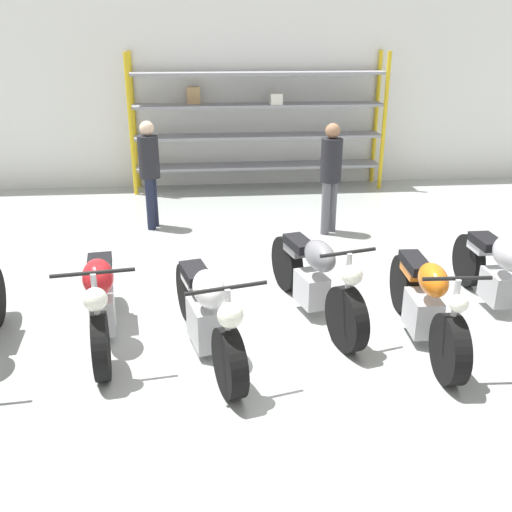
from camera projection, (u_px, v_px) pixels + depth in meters
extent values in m
plane|color=#9EA3A0|center=(260.00, 331.00, 6.02)|extent=(30.00, 30.00, 0.00)
cube|color=white|center=(228.00, 93.00, 11.09)|extent=(30.00, 0.08, 3.60)
cylinder|color=gold|center=(131.00, 126.00, 10.53)|extent=(0.08, 0.08, 2.59)
cylinder|color=gold|center=(384.00, 122.00, 10.94)|extent=(0.08, 0.08, 2.59)
cylinder|color=gold|center=(134.00, 122.00, 11.04)|extent=(0.08, 0.08, 2.59)
cylinder|color=gold|center=(376.00, 118.00, 11.45)|extent=(0.08, 0.08, 2.59)
cube|color=gray|center=(259.00, 166.00, 11.31)|extent=(4.80, 0.55, 0.05)
cube|color=gray|center=(259.00, 136.00, 11.09)|extent=(4.80, 0.55, 0.05)
cube|color=gray|center=(259.00, 105.00, 10.87)|extent=(4.80, 0.55, 0.05)
cube|color=gray|center=(259.00, 73.00, 10.66)|extent=(4.80, 0.55, 0.05)
cube|color=silver|center=(276.00, 99.00, 10.75)|extent=(0.23, 0.30, 0.20)
cube|color=tan|center=(145.00, 162.00, 11.06)|extent=(0.25, 0.23, 0.19)
cube|color=tan|center=(193.00, 95.00, 10.86)|extent=(0.25, 0.20, 0.31)
cylinder|color=black|center=(101.00, 346.00, 5.13)|extent=(0.21, 0.64, 0.63)
cylinder|color=black|center=(104.00, 283.00, 6.41)|extent=(0.21, 0.64, 0.63)
cube|color=#ADADB2|center=(103.00, 311.00, 5.83)|extent=(0.29, 0.48, 0.38)
ellipsoid|color=#B2191E|center=(98.00, 277.00, 5.50)|extent=(0.36, 0.49, 0.35)
cube|color=black|center=(100.00, 264.00, 5.95)|extent=(0.31, 0.49, 0.10)
cube|color=#B2191E|center=(101.00, 268.00, 6.08)|extent=(0.25, 0.35, 0.12)
cylinder|color=#ADADB2|center=(97.00, 311.00, 5.02)|extent=(0.06, 0.06, 0.70)
sphere|color=silver|center=(95.00, 299.00, 4.90)|extent=(0.21, 0.21, 0.21)
cylinder|color=black|center=(93.00, 273.00, 4.91)|extent=(0.71, 0.13, 0.04)
cylinder|color=black|center=(230.00, 363.00, 4.88)|extent=(0.30, 0.65, 0.63)
cylinder|color=black|center=(189.00, 291.00, 6.21)|extent=(0.30, 0.65, 0.63)
cube|color=#ADADB2|center=(206.00, 323.00, 5.60)|extent=(0.39, 0.56, 0.42)
ellipsoid|color=silver|center=(209.00, 289.00, 5.29)|extent=(0.40, 0.57, 0.34)
cube|color=black|center=(195.00, 273.00, 5.76)|extent=(0.35, 0.53, 0.10)
cube|color=silver|center=(194.00, 278.00, 5.87)|extent=(0.28, 0.38, 0.12)
cylinder|color=#ADADB2|center=(228.00, 326.00, 4.77)|extent=(0.06, 0.06, 0.68)
sphere|color=silver|center=(230.00, 315.00, 4.66)|extent=(0.22, 0.22, 0.22)
cylinder|color=black|center=(226.00, 288.00, 4.67)|extent=(0.69, 0.21, 0.04)
cylinder|color=black|center=(346.00, 319.00, 5.58)|extent=(0.31, 0.68, 0.66)
cylinder|color=black|center=(287.00, 263.00, 6.91)|extent=(0.31, 0.68, 0.66)
cube|color=#ADADB2|center=(311.00, 289.00, 6.30)|extent=(0.36, 0.48, 0.35)
ellipsoid|color=slate|center=(320.00, 256.00, 5.98)|extent=(0.39, 0.58, 0.31)
cube|color=black|center=(299.00, 243.00, 6.46)|extent=(0.33, 0.52, 0.10)
cube|color=slate|center=(296.00, 248.00, 6.57)|extent=(0.26, 0.37, 0.12)
cylinder|color=#ADADB2|center=(348.00, 286.00, 5.47)|extent=(0.06, 0.06, 0.68)
sphere|color=silver|center=(352.00, 275.00, 5.36)|extent=(0.20, 0.20, 0.20)
cylinder|color=black|center=(348.00, 253.00, 5.37)|extent=(0.57, 0.18, 0.04)
cylinder|color=black|center=(450.00, 349.00, 5.07)|extent=(0.18, 0.65, 0.64)
cylinder|color=black|center=(404.00, 284.00, 6.37)|extent=(0.18, 0.65, 0.64)
cube|color=#ADADB2|center=(422.00, 313.00, 5.78)|extent=(0.30, 0.47, 0.38)
ellipsoid|color=orange|center=(433.00, 280.00, 5.46)|extent=(0.28, 0.49, 0.30)
cube|color=black|center=(416.00, 263.00, 5.97)|extent=(0.24, 0.56, 0.10)
cube|color=orange|center=(413.00, 269.00, 6.04)|extent=(0.20, 0.39, 0.12)
cylinder|color=#ADADB2|center=(454.00, 315.00, 4.97)|extent=(0.05, 0.05, 0.67)
sphere|color=silver|center=(459.00, 304.00, 4.85)|extent=(0.16, 0.16, 0.16)
cylinder|color=black|center=(457.00, 278.00, 4.87)|extent=(0.60, 0.06, 0.04)
cylinder|color=black|center=(468.00, 260.00, 7.01)|extent=(0.13, 0.65, 0.65)
cube|color=#ADADB2|center=(496.00, 287.00, 6.36)|extent=(0.22, 0.42, 0.35)
ellipsoid|color=#B7B7BF|center=(511.00, 254.00, 6.03)|extent=(0.31, 0.56, 0.36)
cube|color=black|center=(487.00, 241.00, 6.54)|extent=(0.26, 0.46, 0.10)
cube|color=#B7B7BF|center=(482.00, 246.00, 6.66)|extent=(0.22, 0.32, 0.12)
cylinder|color=#1E2338|center=(154.00, 201.00, 9.10)|extent=(0.13, 0.13, 0.82)
cylinder|color=#1E2338|center=(150.00, 204.00, 8.94)|extent=(0.13, 0.13, 0.82)
cylinder|color=#232328|center=(149.00, 157.00, 8.75)|extent=(0.38, 0.38, 0.65)
sphere|color=beige|center=(147.00, 128.00, 8.59)|extent=(0.22, 0.22, 0.22)
cylinder|color=#595960|center=(332.00, 206.00, 8.86)|extent=(0.13, 0.13, 0.82)
cylinder|color=#595960|center=(326.00, 208.00, 8.73)|extent=(0.13, 0.13, 0.82)
cylinder|color=#232328|center=(331.00, 160.00, 8.52)|extent=(0.45, 0.45, 0.65)
sphere|color=#9E7051|center=(333.00, 131.00, 8.36)|extent=(0.22, 0.22, 0.22)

